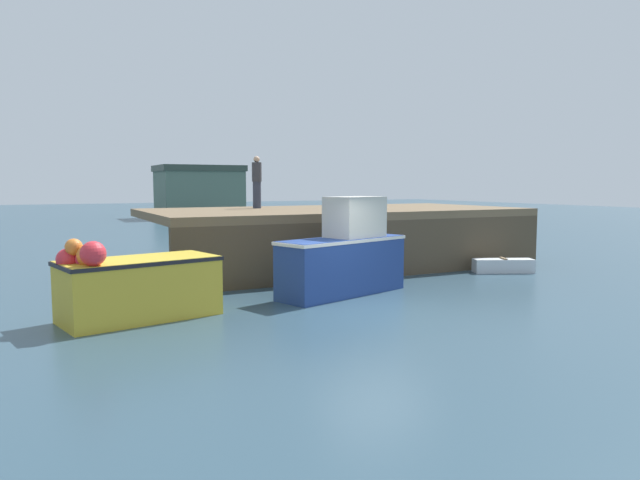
# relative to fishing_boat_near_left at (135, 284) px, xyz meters

# --- Properties ---
(ground) EXTENTS (120.00, 160.00, 0.10)m
(ground) POSITION_rel_fishing_boat_near_left_xyz_m (5.00, -1.46, -0.79)
(ground) COLOR #2D4756
(pier) EXTENTS (12.78, 6.25, 1.99)m
(pier) POSITION_rel_fishing_boat_near_left_xyz_m (7.62, 4.70, 0.88)
(pier) COLOR brown
(pier) RESTS_ON ground
(fishing_boat_near_left) EXTENTS (3.44, 2.14, 1.78)m
(fishing_boat_near_left) POSITION_rel_fishing_boat_near_left_xyz_m (0.00, 0.00, 0.00)
(fishing_boat_near_left) COLOR gold
(fishing_boat_near_left) RESTS_ON ground
(fishing_boat_near_right) EXTENTS (3.93, 2.22, 2.51)m
(fishing_boat_near_right) POSITION_rel_fishing_boat_near_left_xyz_m (5.31, 0.48, 0.25)
(fishing_boat_near_right) COLOR navy
(fishing_boat_near_right) RESTS_ON ground
(rowboat) EXTENTS (1.95, 1.29, 0.48)m
(rowboat) POSITION_rel_fishing_boat_near_left_xyz_m (11.67, 1.38, -0.52)
(rowboat) COLOR silver
(rowboat) RESTS_ON ground
(dockworker) EXTENTS (0.34, 0.34, 1.82)m
(dockworker) POSITION_rel_fishing_boat_near_left_xyz_m (5.28, 6.75, 2.17)
(dockworker) COLOR #2D3342
(dockworker) RESTS_ON pier
(warehouse) EXTENTS (6.90, 5.23, 4.42)m
(warehouse) POSITION_rel_fishing_boat_near_left_xyz_m (11.13, 36.17, 1.48)
(warehouse) COLOR #4C6656
(warehouse) RESTS_ON ground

